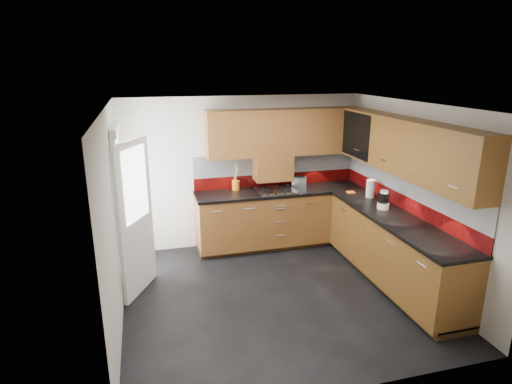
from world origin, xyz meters
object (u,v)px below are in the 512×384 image
object	(u,v)px
toaster	(299,182)
food_processor	(383,200)
gas_hob	(276,190)
utensil_pot	(236,184)

from	to	relation	value
toaster	food_processor	world-z (taller)	food_processor
gas_hob	toaster	xyz separation A→B (m)	(0.44, 0.14, 0.07)
toaster	food_processor	bearing A→B (deg)	-61.62
gas_hob	utensil_pot	bearing A→B (deg)	159.33
toaster	food_processor	xyz separation A→B (m)	(0.73, -1.35, 0.04)
gas_hob	food_processor	size ratio (longest dim) A/B	2.24
toaster	food_processor	size ratio (longest dim) A/B	1.03
gas_hob	food_processor	bearing A→B (deg)	-46.05
gas_hob	toaster	size ratio (longest dim) A/B	2.18
utensil_pot	toaster	bearing A→B (deg)	-4.91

